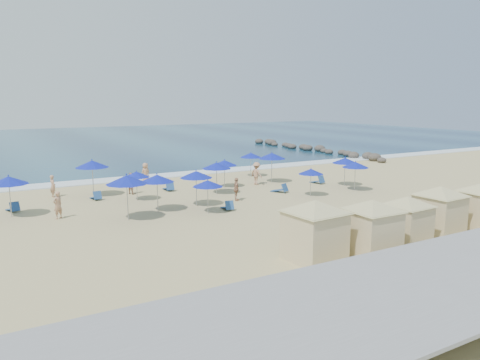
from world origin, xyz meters
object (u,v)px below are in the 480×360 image
Objects in this scene: umbrella_0 at (9,180)px; beachgoer_1 at (131,183)px; cabana_3 at (440,204)px; umbrella_2 at (92,164)px; umbrella_1 at (127,180)px; umbrella_10 at (272,156)px; trash_bin at (334,221)px; umbrella_6 at (208,183)px; cabana_0 at (315,223)px; umbrella_7 at (224,163)px; umbrella_11 at (355,165)px; umbrella_5 at (217,166)px; beachgoer_3 at (257,173)px; beachgoer_4 at (146,173)px; umbrella_13 at (196,174)px; umbrella_3 at (157,178)px; umbrella_4 at (136,174)px; beachgoer_2 at (236,189)px; cabana_2 at (407,214)px; beachgoer_5 at (53,186)px; umbrella_12 at (345,161)px; umbrella_8 at (311,172)px; umbrella_9 at (251,155)px; beachgoer_0 at (58,205)px; rock_jetty at (312,149)px.

beachgoer_1 is at bearing 21.15° from umbrella_0.
cabana_3 reaches higher than umbrella_2.
umbrella_1 is at bearing 135.05° from beachgoer_1.
umbrella_10 is (0.91, 16.86, 0.68)m from cabana_3.
umbrella_6 reaches higher than trash_bin.
umbrella_6 is at bearing 91.32° from cabana_0.
umbrella_7 is 10.07m from umbrella_11.
umbrella_5 is at bearing 57.44° from umbrella_6.
beachgoer_1 is at bearing 71.00° from beachgoer_3.
beachgoer_4 is (-8.25, 22.07, -0.73)m from cabana_3.
beachgoer_1 is (-2.46, 6.08, -1.30)m from umbrella_13.
umbrella_3 reaches higher than beachgoer_3.
umbrella_4 is at bearing 145.46° from beachgoer_1.
beachgoer_2 is (8.16, -6.45, -1.54)m from umbrella_2.
umbrella_0 is 0.93× the size of umbrella_1.
cabana_2 reaches higher than beachgoer_4.
umbrella_4 is 1.32× the size of beachgoer_5.
umbrella_12 is (8.68, -4.26, 0.09)m from umbrella_7.
umbrella_8 is at bearing -150.07° from beachgoer_1.
umbrella_11 is (3.37, -9.69, 0.06)m from umbrella_9.
beachgoer_3 reaches higher than beachgoer_0.
umbrella_3 is 1.13× the size of umbrella_6.
umbrella_9 is at bearing 87.09° from cabana_3.
cabana_0 is 2.18× the size of umbrella_6.
umbrella_8 is at bearing -5.43° from umbrella_3.
umbrella_5 is 11.76m from beachgoer_5.
umbrella_1 is at bearing -152.80° from umbrella_3.
umbrella_4 is 12.27m from umbrella_8.
rock_jetty is at bearing 38.24° from umbrella_5.
beachgoer_2 is at bearing -109.02° from umbrella_7.
trash_bin is 0.32× the size of umbrella_9.
umbrella_0 is at bearing 136.68° from cabana_2.
umbrella_4 is 1.02× the size of umbrella_8.
umbrella_1 reaches higher than beachgoer_3.
umbrella_6 is (-27.40, -24.05, 1.50)m from rock_jetty.
umbrella_12 is 16.42m from beachgoer_4.
umbrella_3 is at bearing -88.50° from umbrella_4.
beachgoer_3 is (-1.61, -0.20, -1.33)m from umbrella_10.
umbrella_12 is (4.24, -4.19, -0.20)m from umbrella_10.
cabana_0 reaches higher than umbrella_13.
umbrella_11 is 1.42× the size of beachgoer_0.
beachgoer_5 is (-13.07, 20.11, -0.66)m from cabana_2.
cabana_2 is at bearing -3.29° from cabana_0.
umbrella_7 is (15.44, 1.99, -0.25)m from umbrella_0.
umbrella_4 is 16.48m from umbrella_12.
beachgoer_4 is (-0.03, 22.06, -0.84)m from cabana_0.
umbrella_13 is at bearing -141.11° from rock_jetty.
umbrella_7 is 13.68m from beachgoer_0.
umbrella_10 reaches higher than beachgoer_0.
umbrella_6 is (-8.45, 9.92, 0.28)m from cabana_3.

